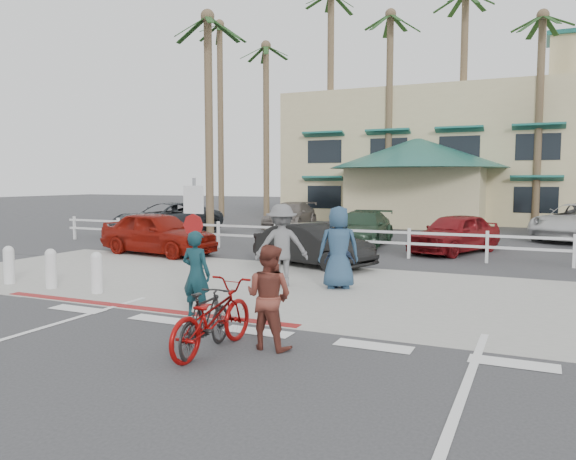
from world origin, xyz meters
The scene contains 32 objects.
ground centered at (0.00, 0.00, 0.00)m, with size 140.00×140.00×0.00m, color #333335.
bike_path centered at (0.00, -2.00, 0.00)m, with size 12.00×16.00×0.01m, color #333335.
sidewalk_plaza centered at (0.00, 4.50, 0.01)m, with size 22.00×7.00×0.01m, color gray.
cross_street centered at (0.00, 8.50, 0.00)m, with size 40.00×5.00×0.01m, color #333335.
parking_lot centered at (0.00, 18.00, 0.00)m, with size 50.00×16.00×0.01m, color #333335.
curb_red centered at (-3.00, 1.20, 0.01)m, with size 7.00×0.25×0.02m, color maroon.
rail_fence centered at (0.50, 10.50, 0.50)m, with size 29.40×0.16×1.00m, color silver, non-canonical shape.
building centered at (2.00, 31.00, 5.65)m, with size 28.00×16.00×11.30m, color beige, non-canonical shape.
sign_post centered at (-2.30, 2.20, 1.45)m, with size 0.50×0.10×2.90m, color gray, non-canonical shape.
bollard_0 centered at (-4.80, 2.00, 0.47)m, with size 0.26×0.26×0.95m, color silver, non-canonical shape.
bollard_1 centered at (-6.20, 2.00, 0.47)m, with size 0.26×0.26×0.95m, color silver, non-canonical shape.
bollard_2 centered at (-7.60, 2.00, 0.47)m, with size 0.26×0.26×0.95m, color silver, non-canonical shape.
palm_0 centered at (-16.00, 26.00, 7.50)m, with size 4.00×4.00×15.00m, color #153313, non-canonical shape.
palm_1 centered at (-12.00, 25.00, 6.50)m, with size 4.00×4.00×13.00m, color #153313, non-canonical shape.
palm_2 centered at (-8.00, 26.00, 8.00)m, with size 4.00×4.00×16.00m, color #153313, non-canonical shape.
palm_3 centered at (-4.00, 25.00, 7.00)m, with size 4.00×4.00×14.00m, color #153313, non-canonical shape.
palm_4 centered at (0.00, 26.00, 7.50)m, with size 4.00×4.00×15.00m, color #153313, non-canonical shape.
palm_5 centered at (4.00, 25.00, 6.50)m, with size 4.00×4.00×13.00m, color #153313, non-canonical shape.
palm_10 centered at (-10.00, 15.00, 6.00)m, with size 4.00×4.00×12.00m, color #153313, non-canonical shape.
bike_red centered at (-0.13, -0.62, 0.52)m, with size 0.70×2.00×1.05m, color maroon.
rider_red centered at (-1.53, 1.09, 0.81)m, with size 0.59×0.39×1.62m, color #0F3037.
bike_black centered at (-0.19, -0.70, 0.47)m, with size 0.45×1.58×0.95m, color black.
rider_black centered at (0.56, -0.12, 0.80)m, with size 0.77×0.60×1.59m, color brown.
pedestrian_a centered at (-1.39, 4.54, 0.99)m, with size 1.28×0.74×1.98m, color slate.
pedestrian_child centered at (-0.01, 4.82, 0.62)m, with size 0.73×0.30×1.24m, color #253451.
pedestrian_b centered at (-0.03, 4.80, 0.98)m, with size 0.95×0.62×1.95m, color navy.
car_white_sedan centered at (-1.87, 7.78, 0.63)m, with size 1.34×3.84×1.26m, color black.
car_red_compact centered at (-7.71, 8.04, 0.74)m, with size 1.76×4.36×1.49m, color maroon.
lot_car_0 centered at (-11.89, 14.15, 0.75)m, with size 2.47×5.37×1.49m, color #25292E.
lot_car_1 centered at (-2.05, 13.33, 0.67)m, with size 1.88×4.62×1.34m, color #1F3926.
lot_car_2 centered at (1.54, 12.61, 0.70)m, with size 1.65×4.10×1.40m, color maroon.
lot_car_4 centered at (-7.68, 19.14, 0.69)m, with size 1.93×4.76×1.38m, color #685F59.
Camera 1 is at (4.27, -7.61, 2.56)m, focal length 35.00 mm.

